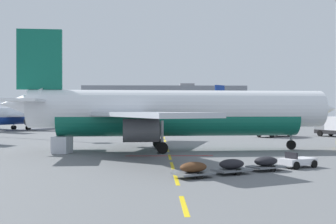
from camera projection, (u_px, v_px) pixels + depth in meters
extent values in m
plane|color=slate|center=(327.00, 141.00, 56.71)|extent=(400.00, 400.00, 0.00)
cube|color=yellow|center=(184.00, 205.00, 18.30)|extent=(0.24, 4.00, 0.01)
cube|color=yellow|center=(176.00, 179.00, 25.11)|extent=(0.24, 4.00, 0.01)
cube|color=yellow|center=(172.00, 165.00, 31.43)|extent=(0.24, 4.00, 0.01)
cube|color=yellow|center=(170.00, 157.00, 37.06)|extent=(0.24, 4.00, 0.01)
cube|color=yellow|center=(168.00, 150.00, 43.70)|extent=(0.24, 4.00, 0.01)
cube|color=yellow|center=(166.00, 145.00, 49.79)|extent=(0.24, 4.00, 0.01)
cube|color=yellow|center=(165.00, 141.00, 56.54)|extent=(0.24, 4.00, 0.01)
cube|color=yellow|center=(164.00, 138.00, 62.75)|extent=(0.24, 4.00, 0.01)
cube|color=yellow|center=(163.00, 135.00, 69.65)|extent=(0.24, 4.00, 0.01)
cube|color=yellow|center=(162.00, 133.00, 76.60)|extent=(0.24, 4.00, 0.01)
cube|color=yellow|center=(162.00, 131.00, 83.28)|extent=(0.24, 4.00, 0.01)
cube|color=yellow|center=(161.00, 129.00, 89.77)|extent=(0.24, 4.00, 0.01)
cube|color=yellow|center=(161.00, 128.00, 96.15)|extent=(0.24, 4.00, 0.01)
cube|color=yellow|center=(161.00, 127.00, 102.86)|extent=(0.24, 4.00, 0.01)
cube|color=#B21414|center=(169.00, 156.00, 38.07)|extent=(8.00, 0.40, 0.01)
cylinder|color=white|center=(179.00, 109.00, 42.89)|extent=(30.29, 5.89, 3.80)
cylinder|color=#0F604C|center=(179.00, 119.00, 42.89)|extent=(24.68, 5.19, 3.50)
cone|color=white|center=(320.00, 109.00, 44.38)|extent=(3.75, 3.96, 3.72)
cone|color=white|center=(22.00, 104.00, 41.33)|extent=(4.41, 3.51, 3.23)
cube|color=#192333|center=(310.00, 103.00, 44.27)|extent=(1.79, 2.95, 0.60)
cube|color=#0F604C|center=(40.00, 59.00, 41.48)|extent=(4.41, 0.67, 6.00)
cube|color=white|center=(39.00, 102.00, 44.61)|extent=(3.64, 6.61, 0.24)
cube|color=white|center=(25.00, 100.00, 38.25)|extent=(3.64, 6.61, 0.24)
cube|color=#B7BCC6|center=(138.00, 113.00, 50.96)|extent=(9.11, 17.66, 0.36)
cube|color=#B7BCC6|center=(144.00, 114.00, 34.04)|extent=(11.13, 17.51, 0.36)
cylinder|color=#4C4F54|center=(138.00, 126.00, 47.96)|extent=(3.34, 2.32, 2.10)
cylinder|color=black|center=(152.00, 126.00, 48.12)|extent=(0.24, 1.79, 1.79)
cylinder|color=#4C4F54|center=(141.00, 130.00, 37.02)|extent=(3.34, 2.32, 2.10)
cylinder|color=black|center=(159.00, 130.00, 37.18)|extent=(0.24, 1.79, 1.79)
cylinder|color=gray|center=(291.00, 132.00, 44.08)|extent=(0.28, 0.28, 2.67)
cylinder|color=black|center=(291.00, 145.00, 44.09)|extent=(1.01, 0.35, 0.99)
cylinder|color=gray|center=(158.00, 131.00, 45.29)|extent=(0.28, 0.28, 2.61)
cylinder|color=black|center=(158.00, 143.00, 45.65)|extent=(1.12, 0.43, 1.10)
cylinder|color=black|center=(158.00, 144.00, 44.95)|extent=(1.12, 0.43, 1.10)
cylinder|color=gray|center=(162.00, 134.00, 40.12)|extent=(0.28, 0.28, 2.61)
cylinder|color=black|center=(162.00, 147.00, 40.47)|extent=(1.12, 0.43, 1.10)
cylinder|color=black|center=(162.00, 148.00, 39.77)|extent=(1.12, 0.43, 1.10)
cylinder|color=silver|center=(26.00, 114.00, 89.98)|extent=(12.82, 22.19, 2.94)
cylinder|color=navy|center=(26.00, 118.00, 89.98)|extent=(10.71, 18.20, 2.70)
cone|color=silver|center=(61.00, 113.00, 100.58)|extent=(3.77, 3.69, 2.88)
cube|color=#192333|center=(59.00, 111.00, 99.84)|extent=(2.52, 2.07, 0.46)
cube|color=#B7BCC6|center=(40.00, 116.00, 84.48)|extent=(13.47, 5.21, 0.28)
cylinder|color=#4C4F54|center=(0.00, 121.00, 88.83)|extent=(2.54, 2.93, 1.62)
cylinder|color=black|center=(4.00, 121.00, 89.96)|extent=(1.28, 0.69, 1.38)
cylinder|color=#4C4F54|center=(31.00, 121.00, 85.34)|extent=(2.54, 2.93, 1.62)
cylinder|color=black|center=(35.00, 121.00, 86.46)|extent=(1.28, 0.69, 1.38)
cylinder|color=gray|center=(54.00, 122.00, 98.37)|extent=(0.22, 0.22, 2.06)
cylinder|color=black|center=(54.00, 126.00, 98.38)|extent=(0.53, 0.78, 0.76)
cylinder|color=gray|center=(14.00, 123.00, 89.41)|extent=(0.22, 0.22, 2.02)
cylinder|color=black|center=(13.00, 127.00, 89.52)|extent=(0.61, 0.88, 0.85)
cylinder|color=black|center=(15.00, 127.00, 89.30)|extent=(0.61, 0.88, 0.85)
cylinder|color=gray|center=(28.00, 123.00, 87.76)|extent=(0.22, 0.22, 2.02)
cylinder|color=black|center=(27.00, 128.00, 87.87)|extent=(0.61, 0.88, 0.85)
cylinder|color=black|center=(29.00, 128.00, 87.65)|extent=(0.61, 0.88, 0.85)
cylinder|color=white|center=(189.00, 112.00, 95.39)|extent=(20.15, 20.52, 3.22)
cylinder|color=navy|center=(189.00, 116.00, 95.39)|extent=(16.65, 16.94, 2.97)
cone|color=white|center=(150.00, 112.00, 86.00)|extent=(4.34, 4.33, 3.16)
cone|color=white|center=(223.00, 110.00, 105.22)|extent=(4.45, 4.46, 2.74)
cube|color=#192333|center=(153.00, 110.00, 86.65)|extent=(2.68, 2.66, 0.51)
cube|color=navy|center=(220.00, 95.00, 104.10)|extent=(2.83, 2.88, 5.09)
cube|color=white|center=(230.00, 109.00, 102.72)|extent=(5.78, 5.74, 0.20)
cube|color=white|center=(212.00, 109.00, 106.40)|extent=(5.78, 5.74, 0.20)
cube|color=#B7BCC6|center=(224.00, 114.00, 92.99)|extent=(10.06, 14.73, 0.31)
cube|color=#B7BCC6|center=(175.00, 114.00, 102.76)|extent=(14.79, 9.79, 0.31)
cylinder|color=#4C4F54|center=(215.00, 119.00, 94.81)|extent=(3.17, 3.19, 1.78)
cylinder|color=black|center=(211.00, 120.00, 93.81)|extent=(1.15, 1.13, 1.51)
cylinder|color=#4C4F54|center=(184.00, 119.00, 101.13)|extent=(3.17, 3.19, 1.78)
cylinder|color=black|center=(180.00, 119.00, 100.14)|extent=(1.15, 1.13, 1.51)
cylinder|color=gray|center=(159.00, 122.00, 87.98)|extent=(0.24, 0.24, 2.26)
cylinder|color=black|center=(159.00, 128.00, 87.98)|extent=(0.76, 0.77, 0.84)
cylinder|color=gray|center=(201.00, 121.00, 95.15)|extent=(0.24, 0.24, 2.21)
cylinder|color=black|center=(202.00, 126.00, 94.96)|extent=(0.86, 0.88, 0.93)
cylinder|color=black|center=(200.00, 126.00, 95.36)|extent=(0.86, 0.88, 0.93)
cylinder|color=gray|center=(187.00, 121.00, 98.14)|extent=(0.24, 0.24, 2.21)
cylinder|color=black|center=(188.00, 126.00, 97.95)|extent=(0.86, 0.88, 0.93)
cylinder|color=black|center=(186.00, 126.00, 98.35)|extent=(0.86, 0.88, 0.93)
cube|color=gray|center=(325.00, 126.00, 66.67)|extent=(3.10, 3.13, 1.10)
cube|color=#192333|center=(320.00, 125.00, 67.70)|extent=(1.76, 0.87, 0.64)
cylinder|color=black|center=(320.00, 133.00, 66.07)|extent=(0.66, 0.99, 0.96)
cylinder|color=black|center=(331.00, 133.00, 67.16)|extent=(0.66, 0.99, 0.96)
cube|color=black|center=(274.00, 132.00, 64.88)|extent=(6.98, 6.22, 0.60)
cube|color=maroon|center=(283.00, 126.00, 66.36)|extent=(3.30, 3.28, 1.10)
cube|color=#192333|center=(287.00, 125.00, 67.10)|extent=(1.24, 1.54, 0.64)
cube|color=#B7BCC6|center=(271.00, 124.00, 64.24)|extent=(5.22, 4.83, 2.10)
cylinder|color=black|center=(276.00, 133.00, 67.24)|extent=(0.93, 0.81, 0.96)
cylinder|color=black|center=(289.00, 134.00, 65.40)|extent=(0.93, 0.81, 0.96)
cylinder|color=black|center=(259.00, 134.00, 64.36)|extent=(0.93, 0.81, 0.96)
cylinder|color=black|center=(272.00, 135.00, 62.52)|extent=(0.93, 0.81, 0.96)
cube|color=silver|center=(298.00, 161.00, 30.34)|extent=(2.95, 2.47, 0.44)
cube|color=black|center=(291.00, 156.00, 30.01)|extent=(0.64, 1.04, 0.56)
cylinder|color=black|center=(299.00, 162.00, 31.40)|extent=(0.58, 0.43, 0.56)
cylinder|color=black|center=(314.00, 164.00, 30.19)|extent=(0.58, 0.43, 0.56)
cylinder|color=black|center=(281.00, 163.00, 30.49)|extent=(0.58, 0.43, 0.56)
cylinder|color=black|center=(296.00, 166.00, 29.28)|extent=(0.58, 0.43, 0.56)
cube|color=slate|center=(266.00, 167.00, 28.78)|extent=(2.83, 2.46, 0.12)
ellipsoid|color=black|center=(266.00, 161.00, 28.78)|extent=(2.18, 1.93, 0.64)
cylinder|color=black|center=(259.00, 166.00, 29.36)|extent=(0.45, 0.33, 0.44)
cylinder|color=black|center=(273.00, 169.00, 28.20)|extent=(0.45, 0.33, 0.44)
cube|color=slate|center=(232.00, 170.00, 27.27)|extent=(2.83, 2.46, 0.12)
ellipsoid|color=black|center=(232.00, 164.00, 27.26)|extent=(2.18, 1.93, 0.64)
cylinder|color=black|center=(225.00, 169.00, 27.85)|extent=(0.45, 0.33, 0.44)
cylinder|color=black|center=(238.00, 172.00, 26.68)|extent=(0.45, 0.33, 0.44)
cube|color=slate|center=(193.00, 173.00, 25.76)|extent=(2.83, 2.46, 0.12)
ellipsoid|color=#4C2D19|center=(193.00, 167.00, 25.75)|extent=(2.18, 1.93, 0.64)
cylinder|color=black|center=(187.00, 173.00, 26.34)|extent=(0.45, 0.33, 0.44)
cylinder|color=black|center=(200.00, 176.00, 25.17)|extent=(0.45, 0.33, 0.44)
cube|color=#B7BCC6|center=(62.00, 145.00, 40.35)|extent=(1.92, 1.89, 1.60)
cube|color=silver|center=(62.00, 145.00, 40.35)|extent=(1.59, 0.41, 1.36)
cylinder|color=slate|center=(336.00, 131.00, 77.15)|extent=(0.70, 0.70, 0.60)
cube|color=gray|center=(164.00, 104.00, 177.47)|extent=(65.18, 27.63, 13.77)
cube|color=#192333|center=(165.00, 101.00, 163.60)|extent=(59.97, 0.12, 4.96)
cube|color=gray|center=(187.00, 85.00, 177.72)|extent=(6.00, 5.00, 1.60)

